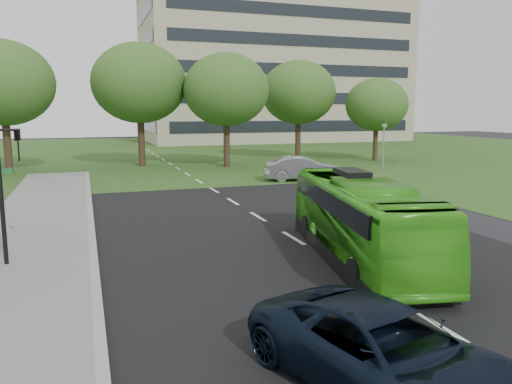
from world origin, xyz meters
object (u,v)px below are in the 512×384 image
tree_park_d (299,93)px  tree_park_e (377,105)px  traffic_light (5,179)px  camera_pole (384,140)px  tree_park_c (226,90)px  office_building (273,61)px  tree_park_b (139,83)px  suv (385,353)px  bus (360,219)px  sedan (302,168)px  tree_park_a (3,83)px

tree_park_d → tree_park_e: size_ratio=1.23×
traffic_light → camera_pole: 31.11m
tree_park_c → tree_park_e: tree_park_c is taller
office_building → tree_park_e: (-2.98, -35.39, -7.23)m
tree_park_b → suv: size_ratio=1.98×
bus → office_building: bearing=82.9°
tree_park_c → tree_park_d: 9.65m
tree_park_d → traffic_light: bearing=-127.4°
tree_park_b → traffic_light: size_ratio=2.25×
office_building → tree_park_c: office_building is taller
tree_park_d → suv: tree_park_d is taller
sedan → traffic_light: 21.98m
tree_park_c → camera_pole: 13.52m
tree_park_c → tree_park_d: size_ratio=0.99×
sedan → suv: size_ratio=0.97×
suv → sedan: bearing=53.5°
tree_park_c → tree_park_d: tree_park_d is taller
office_building → traffic_light: office_building is taller
tree_park_b → suv: tree_park_b is taller
bus → camera_pole: size_ratio=2.52×
office_building → tree_park_d: bearing=-106.4°
bus → tree_park_a: bearing=127.2°
tree_park_e → camera_pole: tree_park_e is taller
camera_pole → tree_park_d: bearing=122.1°
office_building → traffic_light: 68.80m
sedan → camera_pole: 9.71m
sedan → tree_park_c: bearing=27.2°
tree_park_c → traffic_light: (-13.65, -24.54, -3.70)m
tree_park_b → bus: tree_park_b is taller
tree_park_a → camera_pole: (28.27, -7.18, -4.35)m
tree_park_b → tree_park_a: bearing=-169.5°
tree_park_c → traffic_light: size_ratio=2.05×
office_building → sedan: size_ratio=7.90×
tree_park_a → tree_park_d: 25.64m
bus → sedan: (5.76, 17.25, -0.46)m
bus → sedan: bus is taller
bus → camera_pole: 25.58m
tree_park_a → suv: 37.08m
tree_park_a → traffic_light: 26.16m
sedan → camera_pole: size_ratio=1.38×
traffic_light → tree_park_a: bearing=110.8°
tree_park_b → traffic_light: 28.71m
traffic_light → tree_park_b: bearing=89.5°
tree_park_d → suv: (-15.36, -38.58, -5.72)m
tree_park_b → camera_pole: tree_park_b is taller
tree_park_c → bus: (-3.19, -27.07, -5.12)m
tree_park_b → suv: (-0.09, -37.07, -6.26)m
tree_park_a → camera_pole: tree_park_a is taller
tree_park_e → camera_pole: bearing=-117.3°
tree_park_a → tree_park_d: bearing=7.6°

